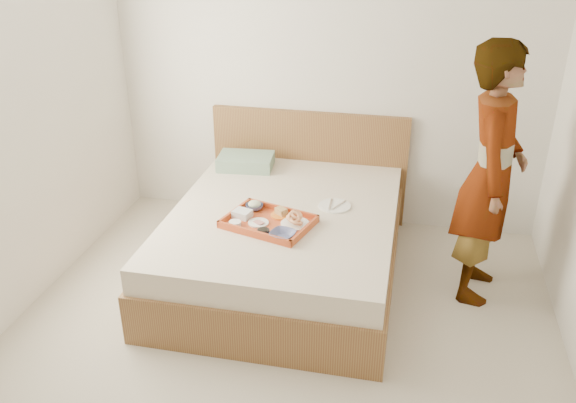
# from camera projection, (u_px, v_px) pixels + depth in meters

# --- Properties ---
(ground) EXTENTS (3.50, 4.00, 0.01)m
(ground) POSITION_uv_depth(u_px,v_px,m) (270.00, 366.00, 3.57)
(ground) COLOR #BBB39E
(ground) RESTS_ON ground
(wall_back) EXTENTS (3.50, 0.01, 2.60)m
(wall_back) POSITION_uv_depth(u_px,v_px,m) (328.00, 69.00, 4.75)
(wall_back) COLOR silver
(wall_back) RESTS_ON ground
(bed) EXTENTS (1.65, 2.00, 0.53)m
(bed) POSITION_uv_depth(u_px,v_px,m) (284.00, 242.00, 4.35)
(bed) COLOR brown
(bed) RESTS_ON ground
(headboard) EXTENTS (1.65, 0.06, 0.95)m
(headboard) POSITION_uv_depth(u_px,v_px,m) (309.00, 165.00, 5.11)
(headboard) COLOR brown
(headboard) RESTS_ON ground
(pillow) EXTENTS (0.47, 0.34, 0.11)m
(pillow) POSITION_uv_depth(u_px,v_px,m) (246.00, 161.00, 4.91)
(pillow) COLOR #92AE8D
(pillow) RESTS_ON bed
(tray) EXTENTS (0.65, 0.55, 0.05)m
(tray) POSITION_uv_depth(u_px,v_px,m) (269.00, 221.00, 4.03)
(tray) COLOR #C3501D
(tray) RESTS_ON bed
(prawn_plate) EXTENTS (0.24, 0.24, 0.01)m
(prawn_plate) POSITION_uv_depth(u_px,v_px,m) (295.00, 224.00, 4.01)
(prawn_plate) COLOR white
(prawn_plate) RESTS_ON tray
(navy_bowl_big) EXTENTS (0.20, 0.20, 0.04)m
(navy_bowl_big) POSITION_uv_depth(u_px,v_px,m) (283.00, 235.00, 3.85)
(navy_bowl_big) COLOR navy
(navy_bowl_big) RESTS_ON tray
(sauce_dish) EXTENTS (0.10, 0.10, 0.03)m
(sauce_dish) POSITION_uv_depth(u_px,v_px,m) (263.00, 232.00, 3.89)
(sauce_dish) COLOR black
(sauce_dish) RESTS_ON tray
(meat_plate) EXTENTS (0.17, 0.17, 0.01)m
(meat_plate) POSITION_uv_depth(u_px,v_px,m) (258.00, 223.00, 4.02)
(meat_plate) COLOR white
(meat_plate) RESTS_ON tray
(bread_plate) EXTENTS (0.17, 0.17, 0.01)m
(bread_plate) POSITION_uv_depth(u_px,v_px,m) (281.00, 215.00, 4.12)
(bread_plate) COLOR orange
(bread_plate) RESTS_ON tray
(salad_bowl) EXTENTS (0.15, 0.15, 0.04)m
(salad_bowl) POSITION_uv_depth(u_px,v_px,m) (254.00, 207.00, 4.21)
(salad_bowl) COLOR navy
(salad_bowl) RESTS_ON tray
(plastic_tub) EXTENTS (0.14, 0.13, 0.05)m
(plastic_tub) POSITION_uv_depth(u_px,v_px,m) (242.00, 214.00, 4.09)
(plastic_tub) COLOR silver
(plastic_tub) RESTS_ON tray
(cheese_round) EXTENTS (0.10, 0.10, 0.03)m
(cheese_round) POSITION_uv_depth(u_px,v_px,m) (235.00, 223.00, 3.99)
(cheese_round) COLOR white
(cheese_round) RESTS_ON tray
(dinner_plate) EXTENTS (0.28, 0.28, 0.01)m
(dinner_plate) POSITION_uv_depth(u_px,v_px,m) (335.00, 206.00, 4.28)
(dinner_plate) COLOR white
(dinner_plate) RESTS_ON bed
(person) EXTENTS (0.51, 0.70, 1.76)m
(person) POSITION_uv_depth(u_px,v_px,m) (491.00, 175.00, 3.91)
(person) COLOR beige
(person) RESTS_ON ground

